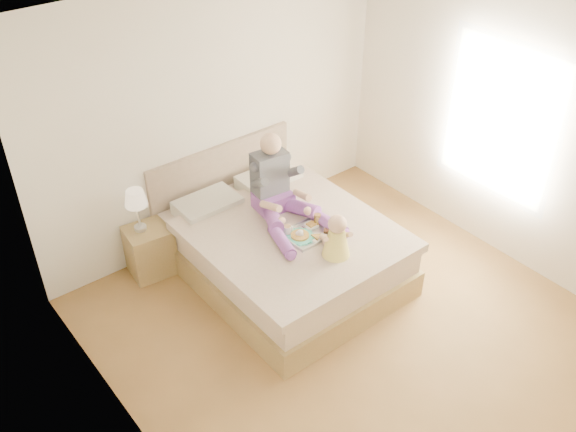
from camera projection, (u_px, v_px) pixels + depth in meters
room at (373, 187)px, 4.94m from camera, size 4.02×4.22×2.71m
bed at (280, 246)px, 6.27m from camera, size 1.70×2.18×1.00m
nightstand at (150, 251)px, 6.31m from camera, size 0.46×0.42×0.51m
lamp at (136, 200)px, 5.96m from camera, size 0.22×0.22×0.44m
adult at (280, 193)px, 6.07m from camera, size 0.70×1.02×0.83m
tray at (307, 232)px, 5.92m from camera, size 0.45×0.36×0.12m
baby at (336, 238)px, 5.61m from camera, size 0.30×0.37×0.42m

